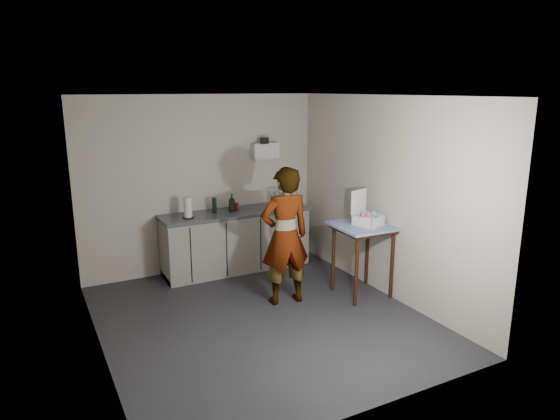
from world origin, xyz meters
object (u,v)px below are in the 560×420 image
standing_man (285,236)px  paper_towel (188,208)px  soap_bottle (232,203)px  bakery_box (367,217)px  dish_rack (282,202)px  soda_can (236,206)px  dark_bottle (214,205)px  side_table (363,234)px  kitchen_counter (236,242)px

standing_man → paper_towel: 1.56m
soap_bottle → paper_towel: bearing=-174.8°
paper_towel → bakery_box: size_ratio=0.67×
soap_bottle → dish_rack: 0.83m
soda_can → paper_towel: size_ratio=0.39×
standing_man → dark_bottle: standing_man is taller
side_table → bakery_box: bearing=-31.9°
side_table → bakery_box: 0.23m
soap_bottle → standing_man: bearing=-84.0°
side_table → dish_rack: (-0.34, 1.63, 0.13)m
soap_bottle → dark_bottle: 0.26m
kitchen_counter → dark_bottle: (-0.31, 0.04, 0.60)m
dark_bottle → bakery_box: bearing=-49.9°
soap_bottle → soda_can: soap_bottle is taller
soda_can → dish_rack: bearing=-5.0°
soda_can → dark_bottle: bearing=179.3°
paper_towel → bakery_box: (1.88, -1.60, 0.01)m
dish_rack → bakery_box: bearing=-77.2°
paper_towel → standing_man: bearing=-57.7°
bakery_box → dark_bottle: bearing=112.7°
kitchen_counter → dark_bottle: size_ratio=9.92×
kitchen_counter → dish_rack: size_ratio=5.56×
bakery_box → paper_towel: bearing=122.3°
side_table → soap_bottle: (-1.16, 1.64, 0.20)m
soap_bottle → soda_can: size_ratio=2.31×
side_table → dark_bottle: bearing=131.8°
dark_bottle → paper_towel: bearing=-164.5°
paper_towel → bakery_box: bearing=-40.3°
dark_bottle → bakery_box: bakery_box is taller
standing_man → bakery_box: standing_man is taller
soda_can → dark_bottle: dark_bottle is taller
kitchen_counter → dark_bottle: bearing=172.1°
standing_man → soda_can: standing_man is taller
kitchen_counter → soda_can: 0.54m
standing_man → side_table: bearing=171.0°
kitchen_counter → soap_bottle: 0.62m
soda_can → dish_rack: (0.73, -0.06, 0.01)m
soap_bottle → bakery_box: (1.20, -1.66, 0.02)m
dark_bottle → paper_towel: size_ratio=0.77×
soda_can → bakery_box: (1.10, -1.71, 0.10)m
soap_bottle → kitchen_counter: bearing=13.6°
bakery_box → dish_rack: bearing=85.4°
dish_rack → bakery_box: size_ratio=0.92×
side_table → paper_towel: size_ratio=3.29×
soap_bottle → paper_towel: size_ratio=0.90×
paper_towel → dish_rack: bearing=2.0°
soap_bottle → dark_bottle: bearing=166.9°
standing_man → bakery_box: size_ratio=3.99×
soda_can → dish_rack: size_ratio=0.28×
kitchen_counter → bakery_box: 2.12m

